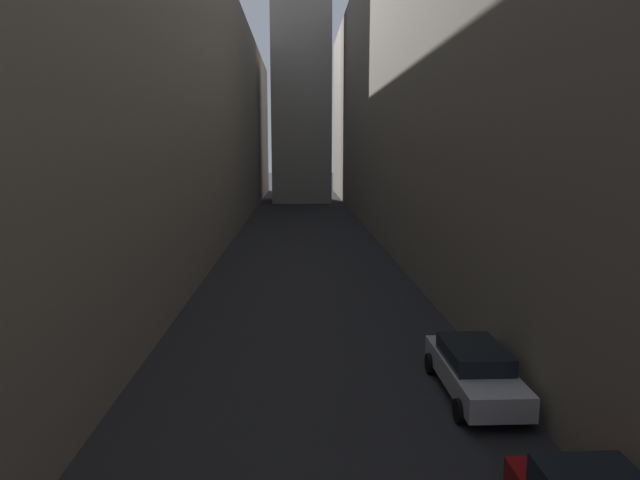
# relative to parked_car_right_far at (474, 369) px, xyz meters

# --- Properties ---
(ground_plane) EXTENTS (264.00, 264.00, 0.00)m
(ground_plane) POSITION_rel_parked_car_right_far_xyz_m (-4.40, 23.68, -0.75)
(ground_plane) COLOR #232326
(building_block_left) EXTENTS (14.34, 108.00, 19.66)m
(building_block_left) POSITION_rel_parked_car_right_far_xyz_m (-17.07, 25.68, 9.08)
(building_block_left) COLOR gray
(building_block_left) RESTS_ON ground
(building_block_right) EXTENTS (12.59, 108.00, 23.84)m
(building_block_right) POSITION_rel_parked_car_right_far_xyz_m (7.40, 25.68, 11.16)
(building_block_right) COLOR #756B5B
(building_block_right) RESTS_ON ground
(parked_car_right_far) EXTENTS (1.90, 4.59, 1.42)m
(parked_car_right_far) POSITION_rel_parked_car_right_far_xyz_m (0.00, 0.00, 0.00)
(parked_car_right_far) COLOR #B7B7BC
(parked_car_right_far) RESTS_ON ground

